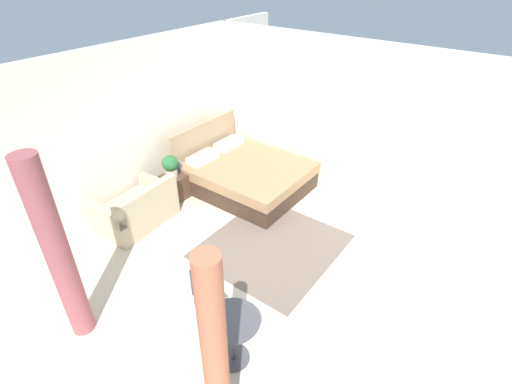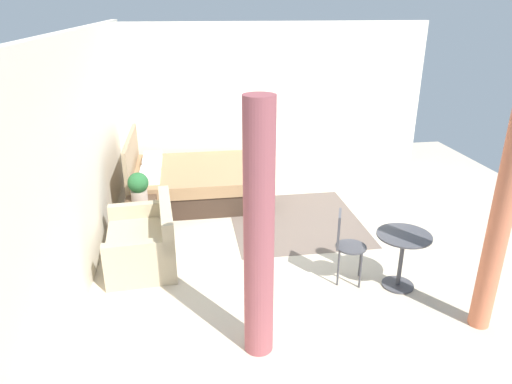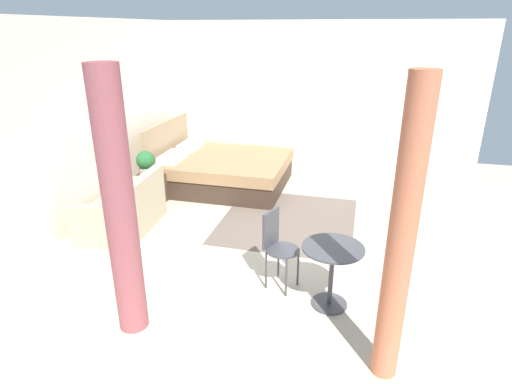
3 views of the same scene
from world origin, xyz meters
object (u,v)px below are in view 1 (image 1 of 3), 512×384
bed (245,174)px  couch (137,210)px  cafe_chair_near_window (206,291)px  potted_plant (170,166)px  nightstand (177,185)px  vase (179,166)px  balcony_table (233,332)px

bed → couch: (-2.08, 0.75, -0.03)m
cafe_chair_near_window → potted_plant: bearing=55.0°
potted_plant → cafe_chair_near_window: 3.07m
couch → nightstand: (1.03, 0.10, -0.03)m
nightstand → potted_plant: size_ratio=1.19×
couch → vase: bearing=6.4°
balcony_table → cafe_chair_near_window: (0.23, 0.62, 0.06)m
couch → vase: couch is taller
nightstand → balcony_table: balcony_table is taller
vase → couch: bearing=-173.6°
bed → nightstand: (-1.04, 0.85, -0.06)m
nightstand → cafe_chair_near_window: size_ratio=0.57×
vase → cafe_chair_near_window: 3.22m
bed → cafe_chair_near_window: (-2.90, -1.66, 0.24)m
bed → nightstand: size_ratio=4.47×
potted_plant → balcony_table: (-1.99, -3.14, -0.23)m
balcony_table → nightstand: bearing=56.3°
nightstand → potted_plant: (-0.10, 0.01, 0.47)m
vase → balcony_table: bearing=-125.0°
bed → balcony_table: bearing=-143.9°
bed → balcony_table: size_ratio=3.30×
nightstand → cafe_chair_near_window: 3.13m
bed → cafe_chair_near_window: size_ratio=2.53×
couch → nightstand: size_ratio=2.65×
couch → cafe_chair_near_window: (-0.82, -2.41, 0.27)m
couch → balcony_table: (-1.05, -3.03, 0.20)m
couch → nightstand: 1.04m
couch → balcony_table: bearing=-109.2°
bed → vase: bed is taller
balcony_table → couch: bearing=70.8°
cafe_chair_near_window → couch: bearing=71.1°
balcony_table → bed: bearing=36.1°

